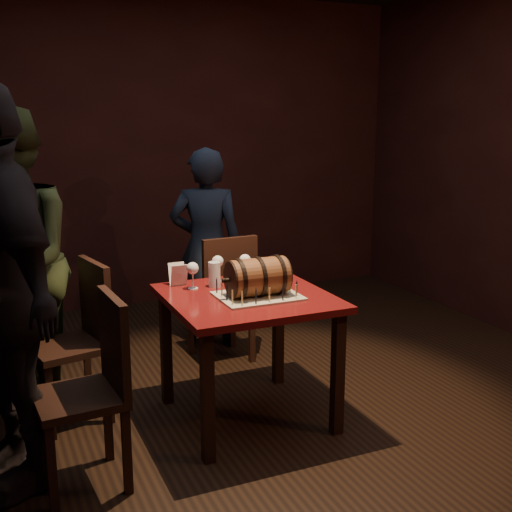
# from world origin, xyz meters

# --- Properties ---
(room_shell) EXTENTS (5.04, 5.04, 2.80)m
(room_shell) POSITION_xyz_m (0.00, 0.00, 1.40)
(room_shell) COLOR black
(room_shell) RESTS_ON ground
(pub_table) EXTENTS (0.90, 0.90, 0.75)m
(pub_table) POSITION_xyz_m (-0.04, -0.04, 0.64)
(pub_table) COLOR #4E0D0F
(pub_table) RESTS_ON ground
(cake_board) EXTENTS (0.45, 0.35, 0.01)m
(cake_board) POSITION_xyz_m (-0.00, -0.10, 0.76)
(cake_board) COLOR #B0A88E
(cake_board) RESTS_ON pub_table
(barrel_cake) EXTENTS (0.38, 0.23, 0.23)m
(barrel_cake) POSITION_xyz_m (-0.00, -0.10, 0.87)
(barrel_cake) COLOR brown
(barrel_cake) RESTS_ON cake_board
(birthday_candles) EXTENTS (0.40, 0.30, 0.09)m
(birthday_candles) POSITION_xyz_m (-0.00, -0.10, 0.80)
(birthday_candles) COLOR #ECE38D
(birthday_candles) RESTS_ON cake_board
(wine_glass_left) EXTENTS (0.07, 0.07, 0.16)m
(wine_glass_left) POSITION_xyz_m (-0.28, 0.21, 0.87)
(wine_glass_left) COLOR silver
(wine_glass_left) RESTS_ON pub_table
(wine_glass_mid) EXTENTS (0.07, 0.07, 0.16)m
(wine_glass_mid) POSITION_xyz_m (-0.09, 0.31, 0.87)
(wine_glass_mid) COLOR silver
(wine_glass_mid) RESTS_ON pub_table
(wine_glass_right) EXTENTS (0.07, 0.07, 0.16)m
(wine_glass_right) POSITION_xyz_m (0.08, 0.28, 0.87)
(wine_glass_right) COLOR silver
(wine_glass_right) RESTS_ON pub_table
(pint_of_ale) EXTENTS (0.07, 0.07, 0.15)m
(pint_of_ale) POSITION_xyz_m (-0.15, 0.20, 0.82)
(pint_of_ale) COLOR silver
(pint_of_ale) RESTS_ON pub_table
(menu_card) EXTENTS (0.10, 0.05, 0.13)m
(menu_card) POSITION_xyz_m (-0.34, 0.32, 0.81)
(menu_card) COLOR white
(menu_card) RESTS_ON pub_table
(chair_back) EXTENTS (0.42, 0.42, 0.93)m
(chair_back) POSITION_xyz_m (0.15, 0.82, 0.52)
(chair_back) COLOR black
(chair_back) RESTS_ON ground
(chair_left_rear) EXTENTS (0.47, 0.47, 0.93)m
(chair_left_rear) POSITION_xyz_m (-0.92, 0.36, 0.52)
(chair_left_rear) COLOR black
(chair_left_rear) RESTS_ON ground
(chair_left_front) EXTENTS (0.43, 0.43, 0.93)m
(chair_left_front) POSITION_xyz_m (-0.96, -0.36, 0.52)
(chair_left_front) COLOR black
(chair_left_front) RESTS_ON ground
(person_back) EXTENTS (0.65, 0.55, 1.51)m
(person_back) POSITION_xyz_m (0.16, 1.25, 0.76)
(person_back) COLOR #192132
(person_back) RESTS_ON ground
(person_left_rear) EXTENTS (0.73, 0.91, 1.81)m
(person_left_rear) POSITION_xyz_m (-1.25, 0.59, 0.90)
(person_left_rear) COLOR #323C1E
(person_left_rear) RESTS_ON ground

